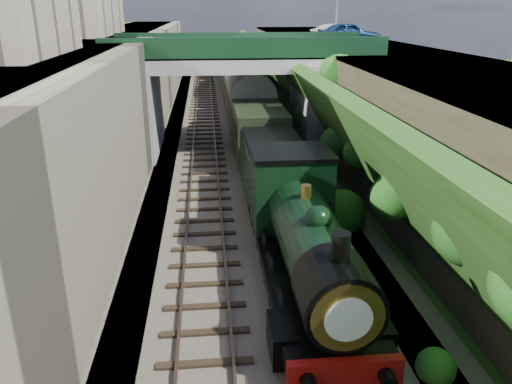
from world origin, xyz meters
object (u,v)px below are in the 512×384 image
road_bridge (250,88)px  tender (274,175)px  car_blue (349,33)px  car_silver (338,33)px  tree (336,82)px  locomotive (305,241)px

road_bridge → tender: size_ratio=2.67×
road_bridge → car_blue: bearing=35.9°
tender → car_silver: bearing=68.1°
car_silver → tender: size_ratio=0.68×
tree → locomotive: bearing=-107.1°
road_bridge → locomotive: bearing=-89.2°
car_blue → car_silver: size_ratio=1.11×
locomotive → tender: size_ratio=1.70×
road_bridge → tree: 5.35m
road_bridge → tender: (0.26, -9.90, -2.46)m
car_silver → tender: bearing=145.8°
tree → tender: tree is taller
tree → car_silver: size_ratio=1.62×
car_blue → locomotive: (-7.44, -22.84, -5.13)m
locomotive → tender: (-0.00, 7.36, -0.27)m
road_bridge → locomotive: 17.40m
tree → tender: 9.76m
car_blue → tender: 18.00m
car_silver → locomotive: 26.93m
tree → locomotive: 16.30m
tree → tender: size_ratio=1.10×
car_blue → tree: bearing=156.7°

